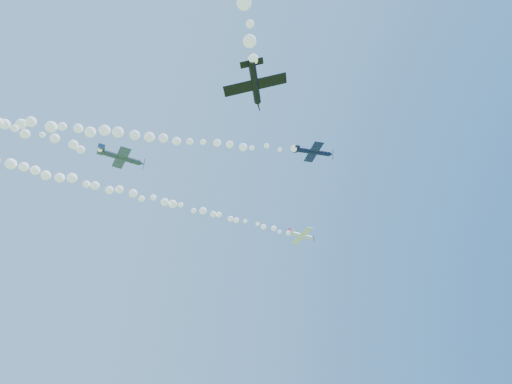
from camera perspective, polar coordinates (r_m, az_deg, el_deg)
name	(u,v)px	position (r m, az deg, el deg)	size (l,w,h in m)	color
plane_white	(302,236)	(107.24, 6.10, -5.79)	(7.65, 8.01, 2.28)	white
smoke_trail_white	(141,196)	(93.93, -15.05, -0.56)	(75.40, 9.62, 3.18)	white
plane_navy	(313,152)	(82.43, 7.64, 5.35)	(8.17, 8.42, 2.85)	#0D123B
smoke_trail_navy	(91,131)	(82.35, -21.10, 7.62)	(74.75, 19.68, 3.15)	white
plane_grey	(121,157)	(74.15, -17.55, 4.42)	(8.00, 8.34, 2.46)	#323C49
plane_black	(255,84)	(50.44, -0.15, 14.22)	(7.08, 6.74, 2.26)	black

